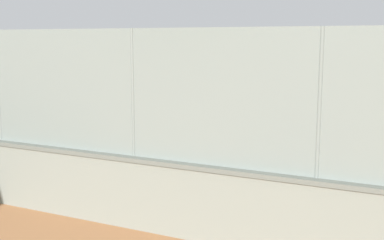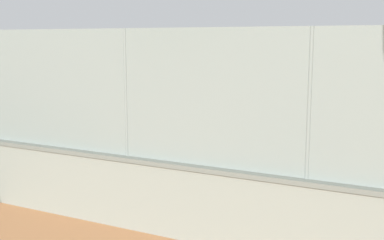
{
  "view_description": "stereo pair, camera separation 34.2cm",
  "coord_description": "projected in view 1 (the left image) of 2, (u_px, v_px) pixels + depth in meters",
  "views": [
    {
      "loc": [
        -8.13,
        19.37,
        3.49
      ],
      "look_at": [
        -1.61,
        6.61,
        1.14
      ],
      "focal_mm": 46.16,
      "sensor_mm": 36.0,
      "label": 1
    },
    {
      "loc": [
        -8.43,
        19.21,
        3.49
      ],
      "look_at": [
        -1.61,
        6.61,
        1.14
      ],
      "focal_mm": 46.16,
      "sensor_mm": 36.0,
      "label": 2
    }
  ],
  "objects": [
    {
      "name": "perimeter_wall",
      "position": [
        65.0,
        180.0,
        9.93
      ],
      "size": [
        23.86,
        0.9,
        1.36
      ],
      "color": "gray",
      "rests_on": "ground_plane"
    },
    {
      "name": "sports_ball",
      "position": [
        105.0,
        114.0,
        22.38
      ],
      "size": [
        0.23,
        0.23,
        0.23
      ],
      "primitive_type": "sphere",
      "color": "orange",
      "rests_on": "ground_plane"
    },
    {
      "name": "ground_plane",
      "position": [
        229.0,
        121.0,
        21.24
      ],
      "size": [
        260.0,
        260.0,
        0.0
      ],
      "primitive_type": "plane",
      "color": "#A36B42"
    },
    {
      "name": "player_foreground_swinging",
      "position": [
        123.0,
        93.0,
        22.94
      ],
      "size": [
        0.73,
        1.22,
        1.67
      ],
      "color": "#B2B2B2",
      "rests_on": "ground_plane"
    },
    {
      "name": "player_crossing_court",
      "position": [
        325.0,
        138.0,
        13.14
      ],
      "size": [
        0.71,
        0.74,
        1.51
      ],
      "color": "#B2B2B2",
      "rests_on": "ground_plane"
    },
    {
      "name": "player_at_service_line",
      "position": [
        335.0,
        110.0,
        17.84
      ],
      "size": [
        0.72,
        1.14,
        1.62
      ],
      "color": "black",
      "rests_on": "ground_plane"
    },
    {
      "name": "courtside_bench",
      "position": [
        28.0,
        157.0,
        12.84
      ],
      "size": [
        1.61,
        0.41,
        0.87
      ],
      "color": "#4C6B4C",
      "rests_on": "ground_plane"
    },
    {
      "name": "fence_panel_on_wall",
      "position": [
        61.0,
        89.0,
        9.63
      ],
      "size": [
        23.45,
        0.56,
        2.32
      ],
      "color": "gray",
      "rests_on": "perimeter_wall"
    }
  ]
}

